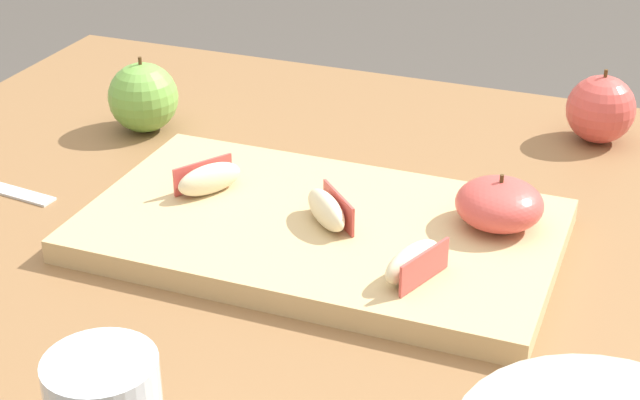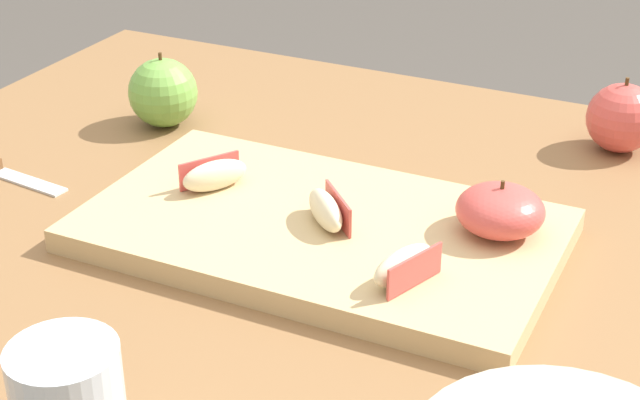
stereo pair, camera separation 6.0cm
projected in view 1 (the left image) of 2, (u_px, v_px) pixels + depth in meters
dining_table at (345, 362)px, 0.93m from camera, size 1.10×0.89×0.76m
cutting_board at (320, 230)px, 0.89m from camera, size 0.42×0.24×0.02m
apple_half_skin_up at (499, 204)px, 0.87m from camera, size 0.08×0.08×0.05m
apple_wedge_right at (327, 210)px, 0.87m from camera, size 0.06×0.06×0.03m
apple_wedge_front at (414, 262)px, 0.80m from camera, size 0.04×0.07×0.03m
apple_wedge_middle at (209, 179)px, 0.93m from camera, size 0.05×0.07×0.03m
whole_apple_pink_lady at (601, 109)px, 1.08m from camera, size 0.07×0.07×0.08m
whole_apple_granny_green at (143, 97)px, 1.10m from camera, size 0.08×0.08×0.09m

